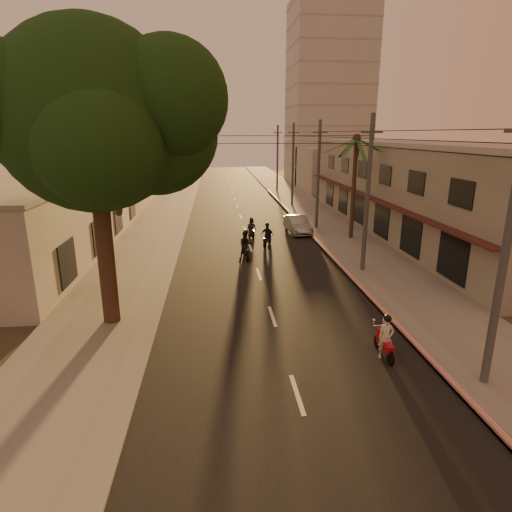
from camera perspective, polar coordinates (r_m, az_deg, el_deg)
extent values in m
plane|color=#383023|center=(17.63, 3.05, -10.71)|extent=(160.00, 160.00, 0.00)
cube|color=black|center=(36.51, -1.52, 3.52)|extent=(10.00, 140.00, 0.02)
cube|color=slate|center=(37.74, 9.94, 3.77)|extent=(5.00, 140.00, 0.12)
cube|color=slate|center=(36.78, -13.27, 3.26)|extent=(5.00, 140.00, 0.12)
cube|color=#B42613|center=(32.43, 8.13, 1.91)|extent=(0.20, 60.00, 0.20)
cube|color=gray|center=(37.61, 20.71, 8.27)|extent=(8.00, 34.00, 7.00)
cube|color=#ABA49A|center=(37.36, 21.27, 13.81)|extent=(8.20, 34.20, 0.30)
cube|color=#441C1B|center=(36.00, 14.42, 7.84)|extent=(0.80, 34.00, 0.12)
cube|color=#ABA49A|center=(32.22, -26.52, 4.66)|extent=(8.00, 24.00, 5.00)
cube|color=gray|center=(31.88, -27.10, 9.23)|extent=(8.20, 24.20, 0.20)
cube|color=#B7B5B2|center=(74.14, 9.59, 20.54)|extent=(12.00, 12.00, 28.00)
cylinder|color=black|center=(18.81, -19.36, -0.07)|extent=(0.70, 0.70, 6.00)
cylinder|color=black|center=(18.46, -17.50, 9.32)|extent=(1.22, 2.17, 3.04)
cylinder|color=black|center=(18.11, -22.39, 9.38)|extent=(1.31, 1.49, 2.73)
sphere|color=black|center=(18.16, -21.02, 16.84)|extent=(7.20, 7.20, 7.20)
sphere|color=black|center=(18.71, -13.30, 15.86)|extent=(5.20, 5.20, 5.20)
sphere|color=black|center=(19.45, -25.60, 15.35)|extent=(4.80, 4.80, 4.80)
sphere|color=black|center=(16.26, -20.27, 13.93)|extent=(4.60, 4.60, 4.60)
sphere|color=black|center=(17.18, -11.44, 19.99)|extent=(4.40, 4.40, 4.40)
sphere|color=black|center=(17.83, -30.04, 17.46)|extent=(4.00, 4.00, 4.00)
sphere|color=black|center=(20.32, -16.04, 20.19)|extent=(4.40, 4.40, 4.40)
cylinder|color=black|center=(33.48, 12.87, 8.57)|extent=(0.32, 0.32, 7.60)
sphere|color=black|center=(33.23, 13.29, 15.07)|extent=(0.60, 0.60, 0.60)
cylinder|color=#38383A|center=(14.81, 30.29, 0.42)|extent=(0.26, 0.26, 9.00)
cylinder|color=#38383A|center=(25.31, 14.64, 7.75)|extent=(0.26, 0.26, 9.00)
cube|color=#38383A|center=(25.08, 15.22, 15.68)|extent=(1.20, 0.12, 0.12)
cylinder|color=#38383A|center=(36.75, 8.29, 10.53)|extent=(0.26, 0.26, 9.00)
cube|color=#38383A|center=(36.58, 8.52, 15.99)|extent=(1.20, 0.12, 0.12)
cylinder|color=#38383A|center=(48.45, 4.93, 11.94)|extent=(0.26, 0.26, 9.00)
cube|color=#38383A|center=(48.33, 5.04, 16.08)|extent=(1.20, 0.12, 0.12)
cylinder|color=#38383A|center=(60.28, 2.87, 12.77)|extent=(0.26, 0.26, 9.00)
cube|color=#38383A|center=(60.18, 2.92, 16.10)|extent=(1.20, 0.12, 0.12)
cube|color=#ABA49A|center=(62.93, 9.91, 11.33)|extent=(8.00, 14.00, 6.00)
cube|color=#ABA49A|center=(51.22, -18.69, 8.80)|extent=(8.00, 14.00, 4.40)
cube|color=#ABA49A|center=(68.69, -15.46, 11.79)|extent=(8.00, 14.00, 7.00)
cylinder|color=black|center=(17.24, 15.93, -11.00)|extent=(0.10, 0.54, 0.54)
cylinder|color=black|center=(16.28, 17.49, -12.85)|extent=(0.10, 0.54, 0.54)
cube|color=#B00D19|center=(16.58, 16.85, -11.22)|extent=(0.28, 1.05, 0.29)
cube|color=#B00D19|center=(16.91, 16.27, -10.07)|extent=(0.29, 0.10, 0.57)
cylinder|color=silver|center=(16.87, 16.22, -8.88)|extent=(0.53, 0.05, 0.04)
imported|color=beige|center=(16.46, 16.93, -10.36)|extent=(0.59, 0.40, 1.61)
sphere|color=black|center=(16.15, 17.15, -7.96)|extent=(0.29, 0.29, 0.29)
sphere|color=silver|center=(16.66, 15.44, -8.24)|extent=(0.11, 0.11, 0.11)
sphere|color=silver|center=(16.85, 17.16, -8.09)|extent=(0.11, 0.11, 0.11)
cylinder|color=black|center=(28.59, -1.56, 0.59)|extent=(0.15, 0.63, 0.62)
cylinder|color=black|center=(27.26, -1.17, -0.18)|extent=(0.15, 0.63, 0.62)
cube|color=black|center=(27.77, -1.35, 0.76)|extent=(0.39, 1.24, 0.33)
cube|color=black|center=(28.25, -1.51, 1.38)|extent=(0.34, 0.13, 0.67)
cylinder|color=silver|center=(28.29, -1.55, 2.21)|extent=(0.61, 0.08, 0.04)
imported|color=black|center=(27.68, -1.36, 1.41)|extent=(1.00, 0.83, 1.87)
sphere|color=black|center=(27.47, -1.37, 3.19)|extent=(0.33, 0.33, 0.33)
cylinder|color=black|center=(31.75, 1.83, 2.09)|extent=(0.31, 0.54, 0.55)
cylinder|color=black|center=(30.60, 1.19, 1.56)|extent=(0.31, 0.54, 0.55)
cube|color=black|center=(31.04, 1.48, 2.28)|extent=(0.68, 1.10, 0.30)
cube|color=black|center=(31.46, 1.74, 2.74)|extent=(0.31, 0.21, 0.59)
cylinder|color=silver|center=(31.50, 1.81, 3.40)|extent=(0.51, 0.25, 0.04)
imported|color=black|center=(30.97, 1.49, 2.79)|extent=(1.26, 1.11, 1.65)
sphere|color=black|center=(30.81, 1.50, 4.19)|extent=(0.30, 0.30, 0.30)
cylinder|color=black|center=(34.40, -0.84, 3.16)|extent=(0.17, 0.51, 0.51)
cylinder|color=black|center=(33.33, -0.40, 2.74)|extent=(0.17, 0.51, 0.51)
cube|color=black|center=(33.75, -0.60, 3.33)|extent=(0.40, 1.02, 0.27)
cube|color=black|center=(34.15, -0.78, 3.71)|extent=(0.28, 0.13, 0.54)
cylinder|color=silver|center=(34.18, -0.82, 4.26)|extent=(0.50, 0.11, 0.04)
imported|color=black|center=(33.69, -0.60, 3.76)|extent=(0.88, 0.70, 1.52)
sphere|color=black|center=(33.55, -0.61, 4.94)|extent=(0.27, 0.27, 0.27)
imported|color=gray|center=(35.39, 5.58, 4.20)|extent=(2.08, 4.51, 1.42)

